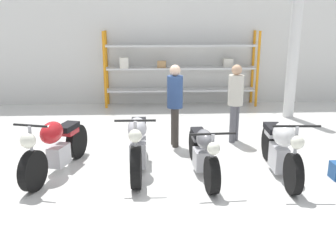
{
  "coord_description": "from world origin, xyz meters",
  "views": [
    {
      "loc": [
        -0.33,
        -6.1,
        2.54
      ],
      "look_at": [
        0.0,
        0.4,
        0.7
      ],
      "focal_mm": 40.0,
      "sensor_mm": 36.0,
      "label": 1
    }
  ],
  "objects": [
    {
      "name": "shelving_rack",
      "position": [
        0.62,
        5.23,
        1.16
      ],
      "size": [
        4.63,
        0.63,
        2.25
      ],
      "color": "orange",
      "rests_on": "ground_plane"
    },
    {
      "name": "motorcycle_red",
      "position": [
        -1.93,
        0.01,
        0.48
      ],
      "size": [
        0.82,
        2.09,
        1.05
      ],
      "rotation": [
        0.0,
        0.0,
        -1.84
      ],
      "color": "black",
      "rests_on": "ground_plane"
    },
    {
      "name": "motorcycle_grey",
      "position": [
        0.56,
        -0.21,
        0.41
      ],
      "size": [
        0.7,
        1.99,
        0.94
      ],
      "rotation": [
        0.0,
        0.0,
        -1.51
      ],
      "color": "black",
      "rests_on": "ground_plane"
    },
    {
      "name": "motorcycle_silver",
      "position": [
        -0.54,
        0.07,
        0.47
      ],
      "size": [
        0.63,
        2.13,
        1.09
      ],
      "rotation": [
        0.0,
        0.0,
        -1.58
      ],
      "color": "black",
      "rests_on": "ground_plane"
    },
    {
      "name": "back_wall",
      "position": [
        0.0,
        5.6,
        1.8
      ],
      "size": [
        30.0,
        0.08,
        3.6
      ],
      "color": "silver",
      "rests_on": "ground_plane"
    },
    {
      "name": "support_pillar",
      "position": [
        3.45,
        3.64,
        1.8
      ],
      "size": [
        0.28,
        0.28,
        3.6
      ],
      "color": "silver",
      "rests_on": "ground_plane"
    },
    {
      "name": "person_near_rack",
      "position": [
        1.49,
        1.59,
        0.98
      ],
      "size": [
        0.45,
        0.45,
        1.66
      ],
      "rotation": [
        0.0,
        0.0,
        2.54
      ],
      "color": "#595960",
      "rests_on": "ground_plane"
    },
    {
      "name": "ground_plane",
      "position": [
        0.0,
        0.0,
        0.0
      ],
      "size": [
        30.0,
        30.0,
        0.0
      ],
      "primitive_type": "plane",
      "color": "silver"
    },
    {
      "name": "motorcycle_white",
      "position": [
        1.86,
        -0.27,
        0.49
      ],
      "size": [
        0.71,
        2.1,
        1.07
      ],
      "rotation": [
        0.0,
        0.0,
        -1.63
      ],
      "color": "black",
      "rests_on": "ground_plane"
    },
    {
      "name": "person_browsing",
      "position": [
        0.19,
        1.36,
        1.0
      ],
      "size": [
        0.35,
        0.35,
        1.69
      ],
      "rotation": [
        0.0,
        0.0,
        3.25
      ],
      "color": "#38332D",
      "rests_on": "ground_plane"
    }
  ]
}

